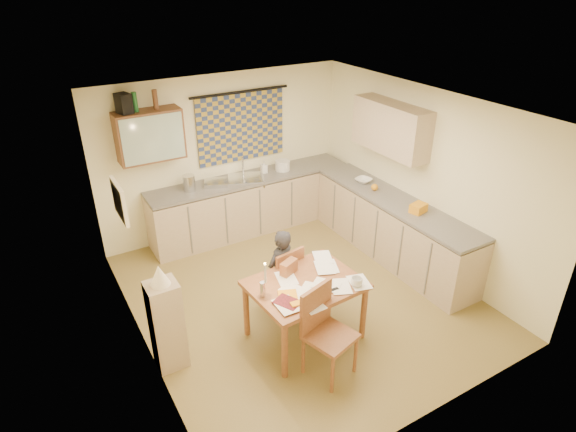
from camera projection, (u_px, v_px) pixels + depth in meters
floor at (299, 296)px, 6.37m from camera, size 4.00×4.50×0.02m
ceiling at (301, 107)px, 5.20m from camera, size 4.00×4.50×0.02m
wall_back at (224, 155)px, 7.51m from camera, size 4.00×0.02×2.50m
wall_front at (441, 316)px, 4.06m from camera, size 4.00×0.02×2.50m
wall_left at (132, 257)px, 4.88m from camera, size 0.02×4.50×2.50m
wall_right at (423, 178)px, 6.69m from camera, size 0.02×4.50×2.50m
window_blind at (241, 127)px, 7.43m from camera, size 1.45×0.03×1.05m
curtain_rod at (240, 92)px, 7.16m from camera, size 1.60×0.04×0.04m
wall_cabinet at (150, 136)px, 6.60m from camera, size 0.90×0.34×0.70m
wall_cabinet_glass at (153, 139)px, 6.47m from camera, size 0.84×0.02×0.64m
upper_cabinet_right at (391, 128)px, 6.75m from camera, size 0.34×1.30×0.70m
framed_print at (119, 201)px, 4.99m from camera, size 0.04×0.50×0.40m
print_canvas at (122, 201)px, 5.00m from camera, size 0.01×0.42×0.32m
counter_back at (252, 204)px, 7.77m from camera, size 3.30×0.62×0.92m
counter_right at (392, 228)px, 7.05m from camera, size 0.62×2.95×0.92m
stove at (455, 269)px, 6.14m from camera, size 0.55×0.55×0.85m
sink at (246, 180)px, 7.54m from camera, size 0.68×0.62×0.10m
tap at (243, 166)px, 7.61m from camera, size 0.04×0.04×0.28m
dish_rack at (216, 183)px, 7.28m from camera, size 0.44×0.41×0.06m
kettle at (189, 183)px, 7.05m from camera, size 0.23×0.23×0.24m
mixing_bowl at (283, 165)px, 7.78m from camera, size 0.30×0.30×0.16m
soap_bottle at (264, 167)px, 7.67m from camera, size 0.10×0.11×0.20m
bowl at (364, 180)px, 7.37m from camera, size 0.36×0.36×0.06m
orange_bag at (418, 208)px, 6.46m from camera, size 0.25×0.20×0.12m
fruit_orange at (375, 187)px, 7.09m from camera, size 0.10×0.10×0.10m
speaker at (124, 103)px, 6.25m from camera, size 0.21×0.24×0.26m
bottle_green at (135, 102)px, 6.32m from camera, size 0.08×0.08×0.26m
bottle_brown at (155, 99)px, 6.44m from camera, size 0.09×0.09×0.26m
dining_table at (305, 309)px, 5.50m from camera, size 1.26×0.99×0.75m
chair_far at (282, 289)px, 6.02m from camera, size 0.46×0.46×0.90m
chair_near at (328, 349)px, 5.03m from camera, size 0.56×0.56×1.01m
person at (281, 272)px, 5.82m from camera, size 0.59×0.53×1.14m
shelf_stand at (167, 325)px, 5.04m from camera, size 0.32×0.30×1.05m
lampshade at (159, 275)px, 4.74m from camera, size 0.20×0.20×0.22m
letter_rack at (289, 267)px, 5.46m from camera, size 0.24×0.18×0.16m
mug at (357, 282)px, 5.26m from camera, size 0.18×0.18×0.10m
magazine at (282, 308)px, 4.92m from camera, size 0.41×0.42×0.02m
book at (279, 299)px, 5.06m from camera, size 0.40×0.42×0.02m
orange_box at (296, 304)px, 4.96m from camera, size 0.13×0.09×0.04m
eyeglasses at (333, 290)px, 5.20m from camera, size 0.13×0.05×0.02m
candle_holder at (263, 289)px, 5.07m from camera, size 0.07×0.07×0.18m
candle at (265, 274)px, 4.98m from camera, size 0.03×0.03×0.22m
candle_flame at (265, 264)px, 4.92m from camera, size 0.02×0.02×0.02m
papers at (316, 285)px, 5.28m from camera, size 1.16×1.01×0.02m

